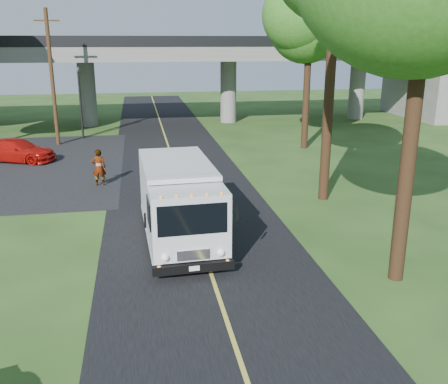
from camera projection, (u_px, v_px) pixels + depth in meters
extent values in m
plane|color=#294418|center=(223.00, 311.00, 13.35)|extent=(120.00, 120.00, 0.00)
cube|color=black|center=(186.00, 199.00, 22.77)|extent=(7.00, 90.00, 0.02)
cube|color=gold|center=(186.00, 199.00, 22.76)|extent=(0.12, 90.00, 0.01)
cube|color=slate|center=(158.00, 52.00, 41.77)|extent=(50.00, 9.00, 1.20)
cube|color=black|center=(160.00, 41.00, 37.36)|extent=(50.00, 0.25, 0.80)
cube|color=black|center=(155.00, 41.00, 45.65)|extent=(50.00, 0.25, 0.80)
cube|color=slate|center=(427.00, 85.00, 46.76)|extent=(4.00, 10.00, 6.00)
cylinder|color=slate|center=(88.00, 94.00, 41.74)|extent=(1.40, 1.40, 5.40)
cylinder|color=slate|center=(228.00, 91.00, 43.71)|extent=(1.40, 1.40, 5.40)
cylinder|color=slate|center=(357.00, 89.00, 45.69)|extent=(1.40, 1.40, 5.40)
cylinder|color=black|center=(81.00, 103.00, 36.11)|extent=(0.14, 0.14, 5.20)
imported|color=black|center=(78.00, 75.00, 35.53)|extent=(0.18, 0.22, 1.10)
cylinder|color=#472D19|center=(52.00, 79.00, 33.43)|extent=(0.26, 0.26, 9.00)
cube|color=#472D19|center=(46.00, 20.00, 32.35)|extent=(1.60, 0.10, 0.10)
cylinder|color=#382314|center=(407.00, 167.00, 14.18)|extent=(0.44, 0.44, 7.00)
cylinder|color=#382314|center=(328.00, 115.00, 21.73)|extent=(0.44, 0.44, 7.70)
cylinder|color=#382314|center=(306.00, 98.00, 32.72)|extent=(0.44, 0.44, 6.65)
sphere|color=#2F631A|center=(310.00, 20.00, 31.30)|extent=(5.58, 5.58, 5.58)
sphere|color=#2F631A|center=(320.00, 14.00, 30.92)|extent=(4.96, 4.96, 4.96)
cube|color=silver|center=(176.00, 189.00, 18.45)|extent=(2.58, 4.48, 2.24)
cube|color=silver|center=(188.00, 220.00, 15.59)|extent=(2.47, 1.89, 2.04)
cube|color=black|center=(192.00, 219.00, 14.68)|extent=(2.09, 0.17, 0.95)
cube|color=black|center=(194.00, 268.00, 15.02)|extent=(2.50, 0.29, 0.28)
cube|color=silver|center=(178.00, 228.00, 18.47)|extent=(2.64, 5.88, 0.18)
cylinder|color=black|center=(157.00, 253.00, 15.89)|extent=(0.32, 0.91, 0.90)
cylinder|color=black|center=(219.00, 248.00, 16.31)|extent=(0.32, 0.91, 0.90)
cylinder|color=black|center=(147.00, 211.00, 19.80)|extent=(0.32, 0.91, 0.90)
cylinder|color=black|center=(198.00, 208.00, 20.22)|extent=(0.32, 0.91, 0.90)
imported|color=#B4100B|center=(17.00, 150.00, 29.76)|extent=(5.01, 3.45, 1.35)
imported|color=gray|center=(99.00, 168.00, 24.66)|extent=(0.68, 0.45, 1.86)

